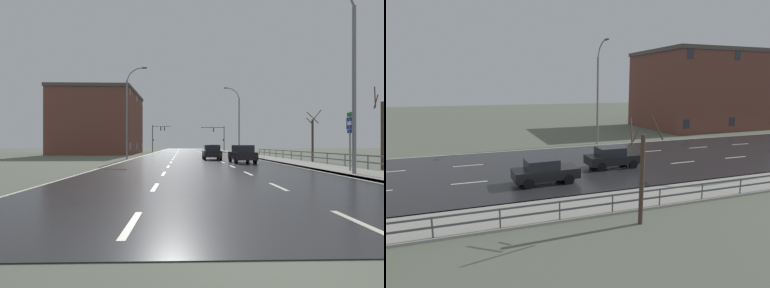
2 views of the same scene
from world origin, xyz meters
TOP-DOWN VIEW (x-y plane):
  - guardrail at (9.85, 21.94)m, footprint 0.07×36.87m
  - street_lamp_left_bank at (-7.45, 31.16)m, footprint 2.37×0.24m
  - car_near_right at (1.79, 28.42)m, footprint 1.85×4.10m
  - car_far_right at (3.92, 22.70)m, footprint 1.94×4.16m
  - brick_building at (-15.72, 50.95)m, footprint 12.90×17.03m
  - bare_tree_mid at (11.24, 25.27)m, footprint 1.49×1.58m

SIDE VIEW (x-z plane):
  - guardrail at x=9.85m, z-range 0.21..1.21m
  - car_near_right at x=1.79m, z-range 0.02..1.59m
  - car_far_right at x=3.92m, z-range 0.02..1.59m
  - bare_tree_mid at x=11.24m, z-range -0.23..4.75m
  - street_lamp_left_bank at x=-7.45m, z-range -0.10..10.33m
  - brick_building at x=-15.72m, z-range 0.01..10.87m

